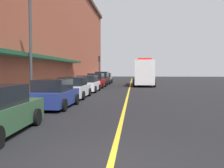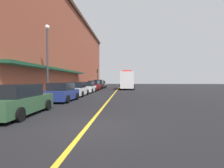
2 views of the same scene
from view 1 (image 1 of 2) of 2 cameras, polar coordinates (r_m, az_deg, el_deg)
The scene contains 14 objects.
ground_plane at distance 30.91m, azimuth 3.87°, elevation -0.84°, with size 112.00×112.00×0.00m, color black.
sidewalk_left at distance 31.62m, azimuth -7.44°, elevation -0.64°, with size 2.40×70.00×0.15m, color gray.
lane_center_stripe at distance 30.91m, azimuth 3.87°, elevation -0.84°, with size 0.16×70.00×0.01m, color gold.
brick_building_left at distance 33.29m, azimuth -20.15°, elevation 12.06°, with size 12.90×64.00×14.81m.
parked_car_1 at distance 14.84m, azimuth -12.47°, elevation -2.21°, with size 2.11×4.25×1.58m.
parked_car_2 at distance 19.78m, azimuth -8.34°, elevation -0.87°, with size 2.14×4.55×1.59m.
parked_car_3 at distance 25.36m, azimuth -5.32°, elevation -0.01°, with size 2.11×4.33×1.58m.
parked_car_4 at distance 31.12m, azimuth -3.44°, elevation 0.67°, with size 2.07×4.89×1.72m.
parked_car_5 at distance 37.26m, azimuth -2.16°, elevation 1.16°, with size 2.15×4.34×1.88m.
parked_car_6 at distance 42.81m, azimuth -1.27°, elevation 1.27°, with size 2.07×4.75×1.64m.
box_truck at distance 35.79m, azimuth 6.97°, elevation 2.41°, with size 2.84×9.35×3.58m.
parking_meter_0 at distance 35.69m, azimuth -4.63°, elevation 1.37°, with size 0.14×0.18×1.33m.
street_lamp_left at distance 17.36m, azimuth -17.37°, elevation 10.56°, with size 0.44×0.44×6.94m.
traffic_light_near at distance 43.90m, azimuth -2.78°, elevation 4.42°, with size 0.38×0.36×4.30m.
Camera 1 is at (0.51, -5.84, 2.08)m, focal length 41.91 mm.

